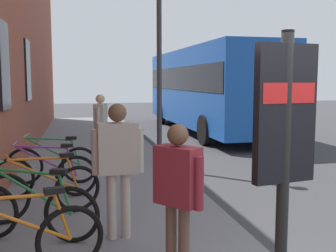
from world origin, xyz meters
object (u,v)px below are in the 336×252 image
(bicycle_by_door, at_px, (32,211))
(city_bus, at_px, (207,85))
(bicycle_under_window, at_px, (46,176))
(pedestrian_crossing_street, at_px, (118,157))
(pedestrian_near_bus, at_px, (178,186))
(pedestrian_by_facade, at_px, (101,121))
(bicycle_leaning_wall, at_px, (53,164))
(street_lamp, at_px, (159,44))
(bicycle_end_of_row, at_px, (18,245))
(bicycle_nearest_sign, at_px, (43,192))
(transit_info_sign, at_px, (285,133))

(bicycle_by_door, distance_m, city_bus, 12.40)
(bicycle_under_window, bearing_deg, pedestrian_crossing_street, -153.03)
(pedestrian_near_bus, xyz_separation_m, pedestrian_by_facade, (6.19, 0.44, 0.05))
(bicycle_leaning_wall, relative_size, pedestrian_crossing_street, 1.02)
(bicycle_leaning_wall, xyz_separation_m, city_bus, (8.00, -5.70, 1.41))
(street_lamp, bearing_deg, pedestrian_crossing_street, 162.46)
(pedestrian_crossing_street, bearing_deg, pedestrian_by_facade, -0.47)
(pedestrian_by_facade, bearing_deg, pedestrian_crossing_street, 179.53)
(bicycle_under_window, xyz_separation_m, city_bus, (8.96, -5.75, 1.41))
(bicycle_by_door, relative_size, street_lamp, 0.35)
(bicycle_end_of_row, bearing_deg, pedestrian_by_facade, -10.73)
(bicycle_nearest_sign, relative_size, street_lamp, 0.35)
(bicycle_by_door, bearing_deg, bicycle_under_window, -0.61)
(bicycle_by_door, relative_size, bicycle_leaning_wall, 0.96)
(city_bus, bearing_deg, bicycle_under_window, 147.29)
(bicycle_end_of_row, xyz_separation_m, bicycle_by_door, (1.10, -0.01, 0.00))
(bicycle_nearest_sign, bearing_deg, bicycle_leaning_wall, -0.35)
(pedestrian_near_bus, bearing_deg, bicycle_nearest_sign, 33.59)
(bicycle_nearest_sign, bearing_deg, bicycle_under_window, 2.53)
(city_bus, bearing_deg, bicycle_by_door, 152.05)
(bicycle_by_door, distance_m, street_lamp, 5.54)
(bicycle_nearest_sign, xyz_separation_m, pedestrian_near_bus, (-2.23, -1.48, 0.58))
(bicycle_end_of_row, xyz_separation_m, transit_info_sign, (-1.16, -2.21, 1.21))
(bicycle_under_window, bearing_deg, bicycle_end_of_row, 179.40)
(pedestrian_near_bus, relative_size, pedestrian_by_facade, 0.95)
(bicycle_nearest_sign, xyz_separation_m, bicycle_under_window, (1.04, 0.05, 0.00))
(pedestrian_by_facade, bearing_deg, bicycle_by_door, 167.03)
(pedestrian_near_bus, xyz_separation_m, pedestrian_crossing_street, (1.21, 0.48, 0.09))
(city_bus, bearing_deg, pedestrian_by_facade, 142.39)
(pedestrian_by_facade, bearing_deg, pedestrian_near_bus, -175.96)
(bicycle_under_window, relative_size, transit_info_sign, 0.74)
(pedestrian_near_bus, distance_m, pedestrian_crossing_street, 1.30)
(bicycle_nearest_sign, xyz_separation_m, bicycle_leaning_wall, (2.00, -0.01, 0.00))
(city_bus, relative_size, pedestrian_crossing_street, 6.10)
(city_bus, relative_size, street_lamp, 2.20)
(bicycle_leaning_wall, bearing_deg, pedestrian_crossing_street, -161.81)
(pedestrian_by_facade, distance_m, pedestrian_crossing_street, 4.98)
(bicycle_leaning_wall, height_order, city_bus, city_bus)
(pedestrian_crossing_street, bearing_deg, bicycle_by_door, 82.42)
(pedestrian_near_bus, bearing_deg, transit_info_sign, -144.24)
(bicycle_leaning_wall, distance_m, pedestrian_by_facade, 2.30)
(transit_info_sign, relative_size, pedestrian_crossing_street, 1.39)
(pedestrian_crossing_street, xyz_separation_m, street_lamp, (4.44, -1.40, 1.81))
(bicycle_nearest_sign, relative_size, pedestrian_crossing_street, 0.98)
(bicycle_leaning_wall, relative_size, street_lamp, 0.37)
(bicycle_leaning_wall, distance_m, street_lamp, 3.73)
(bicycle_by_door, xyz_separation_m, bicycle_nearest_sign, (0.88, -0.07, 0.00))
(bicycle_end_of_row, distance_m, bicycle_by_door, 1.10)
(pedestrian_crossing_street, bearing_deg, street_lamp, -17.54)
(bicycle_under_window, xyz_separation_m, bicycle_leaning_wall, (0.96, -0.06, 0.00))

